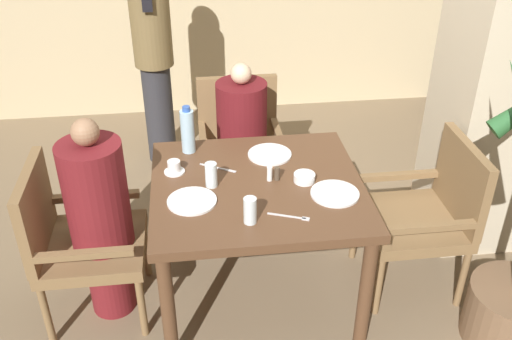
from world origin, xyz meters
The scene contains 21 objects.
ground_plane centered at (0.00, 0.00, 0.00)m, with size 16.00×16.00×0.00m, color #7A664C.
pillar_stone centered at (1.47, 0.45, 1.35)m, with size 0.58×0.58×2.70m.
dining_table centered at (0.00, 0.00, 0.65)m, with size 1.09×1.02×0.75m.
chair_left_side centered at (-0.96, 0.00, 0.50)m, with size 0.54×0.54×0.90m.
diner_in_left_chair centered at (-0.81, 0.00, 0.60)m, with size 0.32×0.32×1.17m.
chair_far_side centered at (0.00, 0.92, 0.50)m, with size 0.54×0.54×0.90m.
diner_in_far_chair centered at (0.00, 0.78, 0.57)m, with size 0.32×0.32×1.11m.
chair_right_side centered at (0.96, 0.00, 0.50)m, with size 0.54×0.54×0.90m.
standing_host centered at (-0.56, 1.65, 0.92)m, with size 0.29×0.33×1.70m.
plate_main_left centered at (0.37, -0.15, 0.76)m, with size 0.24×0.24×0.01m.
plate_main_right centered at (0.11, 0.28, 0.76)m, with size 0.24×0.24×0.01m.
plate_dessert_center centered at (-0.34, -0.13, 0.76)m, with size 0.24×0.24×0.01m.
teacup_with_saucer centered at (-0.42, 0.16, 0.78)m, with size 0.11×0.11×0.07m.
bowl_small centered at (0.24, -0.01, 0.78)m, with size 0.11×0.11×0.04m.
water_bottle centered at (-0.34, 0.38, 0.88)m, with size 0.08×0.08×0.28m.
glass_tall_near centered at (-0.23, 0.01, 0.82)m, with size 0.06×0.06×0.13m.
glass_tall_mid centered at (-0.07, -0.33, 0.82)m, with size 0.06×0.06×0.13m.
salt_shaker centered at (0.07, 0.02, 0.79)m, with size 0.03×0.03×0.08m.
pepper_shaker centered at (0.11, 0.02, 0.79)m, with size 0.03×0.03×0.08m.
fork_beside_plate centered at (0.13, -0.32, 0.76)m, with size 0.20×0.09×0.00m.
knife_beside_plate centered at (-0.18, 0.17, 0.76)m, with size 0.19×0.12×0.00m.
Camera 1 is at (-0.31, -2.45, 2.34)m, focal length 40.00 mm.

